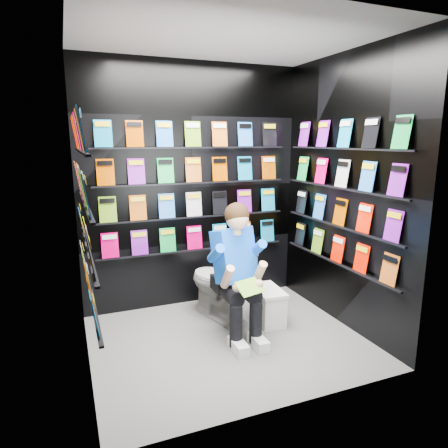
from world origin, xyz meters
name	(u,v)px	position (x,y,z in m)	size (l,w,h in m)	color
floor	(228,341)	(0.00, 0.00, 0.00)	(2.40, 2.40, 0.00)	slate
ceiling	(228,35)	(0.00, 0.00, 2.60)	(2.40, 2.40, 0.00)	white
wall_back	(193,187)	(0.00, 1.00, 1.30)	(2.40, 0.04, 2.60)	black
wall_front	(289,222)	(0.00, -1.00, 1.30)	(2.40, 0.04, 2.60)	black
wall_left	(78,209)	(-1.20, 0.00, 1.30)	(0.04, 2.00, 2.60)	black
wall_right	(344,193)	(1.20, 0.00, 1.30)	(0.04, 2.00, 2.60)	black
comics_back	(194,187)	(0.00, 0.97, 1.31)	(2.10, 0.06, 1.37)	#C85D1A
comics_left	(82,208)	(-1.17, 0.00, 1.31)	(0.06, 1.70, 1.37)	#C85D1A
comics_right	(341,193)	(1.17, 0.00, 1.31)	(0.06, 1.70, 1.37)	#C85D1A
toilet	(219,283)	(0.11, 0.52, 0.37)	(0.42, 0.75, 0.73)	white
longbox	(268,307)	(0.52, 0.22, 0.16)	(0.23, 0.42, 0.32)	white
longbox_lid	(268,290)	(0.52, 0.22, 0.33)	(0.25, 0.44, 0.03)	white
reader	(233,256)	(0.11, 0.14, 0.76)	(0.50, 0.73, 1.34)	blue
held_comic	(250,287)	(0.11, -0.21, 0.58)	(0.24, 0.01, 0.16)	green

